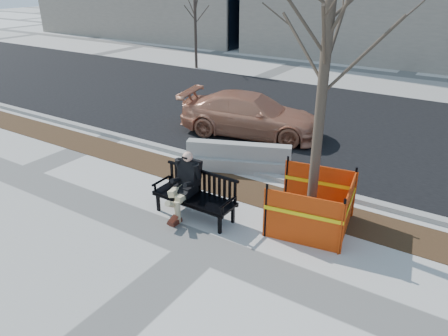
# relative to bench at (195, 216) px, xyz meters

# --- Properties ---
(ground) EXTENTS (120.00, 120.00, 0.00)m
(ground) POSITION_rel_bench_xyz_m (0.86, -0.87, 0.00)
(ground) COLOR beige
(ground) RESTS_ON ground
(mulch_strip) EXTENTS (40.00, 1.20, 0.02)m
(mulch_strip) POSITION_rel_bench_xyz_m (0.86, 1.73, 0.00)
(mulch_strip) COLOR #47301C
(mulch_strip) RESTS_ON ground
(asphalt_street) EXTENTS (60.00, 10.40, 0.01)m
(asphalt_street) POSITION_rel_bench_xyz_m (0.86, 7.93, 0.00)
(asphalt_street) COLOR black
(asphalt_street) RESTS_ON ground
(curb) EXTENTS (60.00, 0.25, 0.12)m
(curb) POSITION_rel_bench_xyz_m (0.86, 2.68, 0.06)
(curb) COLOR #9E9B93
(curb) RESTS_ON ground
(bench) EXTENTS (1.98, 0.74, 1.05)m
(bench) POSITION_rel_bench_xyz_m (0.00, 0.00, 0.00)
(bench) COLOR black
(bench) RESTS_ON ground
(seated_man) EXTENTS (0.64, 1.05, 1.45)m
(seated_man) POSITION_rel_bench_xyz_m (-0.27, 0.06, 0.00)
(seated_man) COLOR black
(seated_man) RESTS_ON ground
(tree_fence) EXTENTS (2.79, 2.79, 6.08)m
(tree_fence) POSITION_rel_bench_xyz_m (2.34, 1.02, 0.00)
(tree_fence) COLOR #ED490B
(tree_fence) RESTS_ON ground
(sedan) EXTENTS (5.07, 2.88, 1.38)m
(sedan) POSITION_rel_bench_xyz_m (-1.58, 5.38, 0.00)
(sedan) COLOR tan
(sedan) RESTS_ON ground
(jersey_barrier_left) EXTENTS (2.87, 1.60, 0.82)m
(jersey_barrier_left) POSITION_rel_bench_xyz_m (-0.44, 2.64, 0.00)
(jersey_barrier_left) COLOR #9D9A93
(jersey_barrier_left) RESTS_ON ground
(far_tree_left) EXTENTS (2.07, 2.07, 4.71)m
(far_tree_left) POSITION_rel_bench_xyz_m (-9.62, 13.31, 0.00)
(far_tree_left) COLOR #49392F
(far_tree_left) RESTS_ON ground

